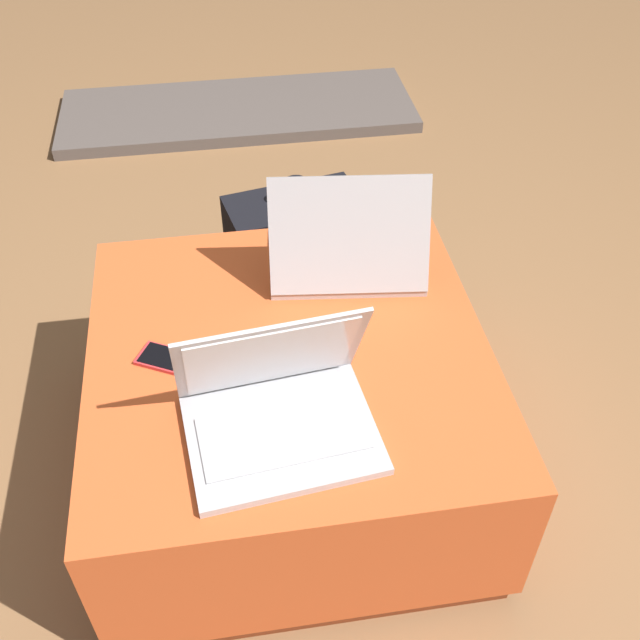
% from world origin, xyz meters
% --- Properties ---
extents(ground_plane, '(14.00, 14.00, 0.00)m').
position_xyz_m(ground_plane, '(0.00, 0.00, 0.00)').
color(ground_plane, olive).
extents(ottoman, '(0.80, 0.83, 0.39)m').
position_xyz_m(ottoman, '(0.00, 0.00, 0.19)').
color(ottoman, maroon).
rests_on(ottoman, ground_plane).
extents(laptop_near, '(0.36, 0.30, 0.25)m').
position_xyz_m(laptop_near, '(-0.04, -0.20, 0.44)').
color(laptop_near, '#B7B7BC').
rests_on(laptop_near, ottoman).
extents(laptop_far, '(0.36, 0.29, 0.25)m').
position_xyz_m(laptop_far, '(0.16, 0.23, 0.44)').
color(laptop_far, '#B7B7BC').
rests_on(laptop_far, ottoman).
extents(cell_phone, '(0.16, 0.13, 0.01)m').
position_xyz_m(cell_phone, '(-0.22, -0.01, 0.39)').
color(cell_phone, red).
rests_on(cell_phone, ottoman).
extents(backpack, '(0.37, 0.27, 0.46)m').
position_xyz_m(backpack, '(0.07, 0.53, 0.19)').
color(backpack, black).
rests_on(backpack, ground_plane).
extents(fireplace_hearth, '(1.40, 0.50, 0.04)m').
position_xyz_m(fireplace_hearth, '(0.00, 1.74, 0.02)').
color(fireplace_hearth, '#564C47').
rests_on(fireplace_hearth, ground_plane).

